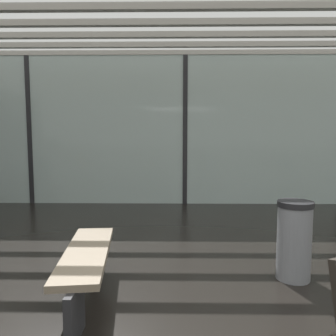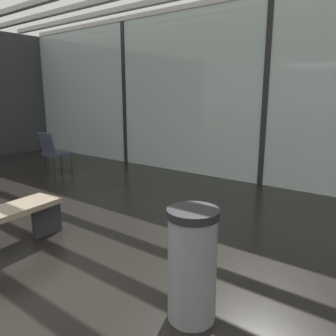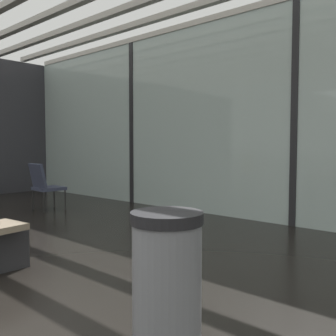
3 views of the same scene
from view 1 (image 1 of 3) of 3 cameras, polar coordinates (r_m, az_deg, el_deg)
The scene contains 6 objects.
glass_curtain_wall at distance 7.50m, azimuth 2.94°, elevation 6.40°, with size 14.00×0.08×3.30m, color #A3B7B2.
window_mullion_0 at distance 8.16m, azimuth -22.58°, elevation 5.91°, with size 0.10×0.12×3.30m, color black.
window_mullion_1 at distance 7.50m, azimuth 2.94°, elevation 6.40°, with size 0.10×0.12×3.30m, color black.
parked_airplane at distance 12.73m, azimuth 1.67°, elevation 8.08°, with size 11.37×4.16×4.16m.
waiting_bench at distance 3.40m, azimuth -13.76°, elevation -15.23°, with size 0.57×1.69×0.47m.
trash_bin at distance 3.92m, azimuth 20.83°, elevation -11.49°, with size 0.38×0.38×0.86m.
Camera 1 is at (-0.25, -2.29, 1.57)m, focal length 35.51 mm.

